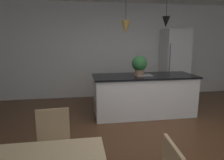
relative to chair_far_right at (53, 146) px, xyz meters
The scene contains 8 objects.
ground_plane 1.60m from the chair_far_right, 16.82° to the left, with size 10.00×8.40×0.04m, color brown.
wall_back_kitchen 4.07m from the chair_far_right, 68.57° to the left, with size 10.00×0.12×2.70m, color white.
chair_far_right is the anchor object (origin of this frame).
kitchen_island 2.64m from the chair_far_right, 49.18° to the left, with size 2.25×0.86×0.91m.
refrigerator 4.53m from the chair_far_right, 47.09° to the left, with size 0.71×0.67×1.97m.
pendant_over_island_main 2.78m from the chair_far_right, 57.22° to the left, with size 0.20×0.20×0.91m.
pendant_over_island_aux 3.34m from the chair_far_right, 42.70° to the left, with size 0.16×0.16×0.77m.
potted_plant_on_island 2.65m from the chair_far_right, 51.23° to the left, with size 0.33×0.33×0.43m.
Camera 1 is at (-1.13, -2.60, 1.65)m, focal length 31.97 mm.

